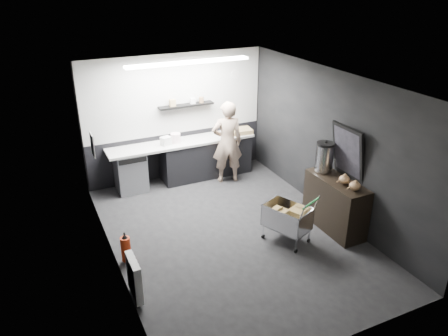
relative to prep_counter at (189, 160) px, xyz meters
name	(u,v)px	position (x,y,z in m)	size (l,w,h in m)	color
floor	(231,234)	(-0.14, -2.42, -0.46)	(5.50, 5.50, 0.00)	black
ceiling	(233,82)	(-0.14, -2.42, 2.24)	(5.50, 5.50, 0.00)	silver
wall_back	(176,117)	(-0.14, 0.33, 0.89)	(5.50, 5.50, 0.00)	black
wall_front	(341,254)	(-0.14, -5.17, 0.89)	(5.50, 5.50, 0.00)	black
wall_left	(109,187)	(-2.14, -2.42, 0.89)	(5.50, 5.50, 0.00)	black
wall_right	(331,145)	(1.86, -2.42, 0.89)	(5.50, 5.50, 0.00)	black
kitchen_wall_panel	(175,94)	(-0.14, 0.31, 1.39)	(3.95, 0.02, 1.70)	#BCBCB7
dado_panel	(178,154)	(-0.14, 0.31, 0.04)	(3.95, 0.02, 1.00)	black
floating_shelf	(186,105)	(0.06, 0.20, 1.16)	(1.20, 0.22, 0.04)	black
wall_clock	(235,74)	(1.26, 0.30, 1.69)	(0.20, 0.20, 0.03)	silver
poster	(92,145)	(-2.12, -1.12, 1.09)	(0.02, 0.30, 0.40)	silver
poster_red_band	(92,141)	(-2.11, -1.12, 1.16)	(0.01, 0.22, 0.10)	#B42D16
radiator	(134,278)	(-2.08, -3.32, -0.11)	(0.10, 0.50, 0.60)	silver
ceiling_strip	(189,62)	(-0.14, -0.57, 2.21)	(2.40, 0.20, 0.04)	white
prep_counter	(189,160)	(0.00, 0.00, 0.00)	(3.20, 0.61, 0.90)	black
person	(227,142)	(0.72, -0.45, 0.44)	(0.65, 0.43, 1.80)	beige
shopping_cart	(287,219)	(0.62, -2.99, -0.04)	(0.78, 1.00, 0.89)	silver
sideboard	(335,197)	(1.62, -2.97, 0.14)	(0.54, 1.26, 1.88)	black
fire_extinguisher	(126,248)	(-1.99, -2.42, -0.21)	(0.15, 0.15, 0.51)	#AE280B
cardboard_box	(241,131)	(1.25, -0.05, 0.49)	(0.47, 0.36, 0.09)	#977E50
pink_tub	(176,138)	(-0.27, 0.00, 0.54)	(0.20, 0.20, 0.20)	white
white_container	(166,141)	(-0.50, -0.05, 0.53)	(0.20, 0.16, 0.18)	silver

